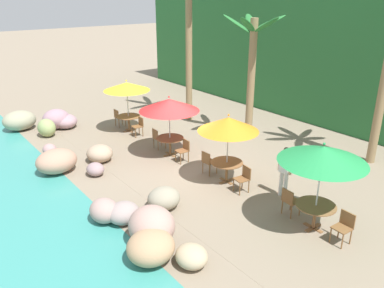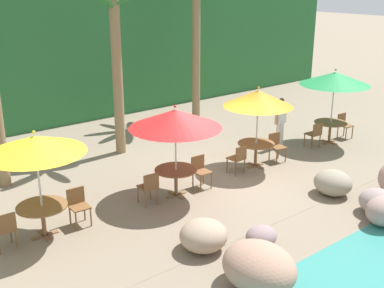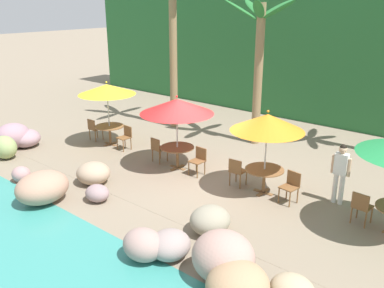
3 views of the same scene
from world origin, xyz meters
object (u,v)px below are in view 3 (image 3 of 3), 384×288
Objects in this scene: chair_orange_seaward at (291,185)px; palm_tree_nearest at (173,17)px; chair_orange_inland at (237,170)px; dining_table_red at (177,150)px; chair_green_inland at (361,206)px; palm_tree_second at (259,52)px; dining_table_yellow at (110,129)px; chair_red_inland at (158,148)px; chair_red_seaward at (199,159)px; umbrella_orange at (267,123)px; umbrella_yellow at (107,89)px; chair_yellow_seaward at (126,136)px; dining_table_orange at (264,173)px; waiter_in_white at (341,170)px; chair_yellow_inland at (94,128)px; umbrella_red at (177,106)px.

chair_orange_seaward is 8.96m from palm_tree_nearest.
chair_orange_seaward is 1.00× the size of chair_orange_inland.
palm_tree_nearest is at bearing 133.40° from dining_table_red.
chair_green_inland is 7.05m from palm_tree_second.
chair_red_inland reaches higher than dining_table_yellow.
umbrella_orange is at bearing 3.40° from chair_red_seaward.
chair_green_inland is (5.01, 0.09, 0.00)m from chair_red_seaward.
chair_red_seaward is at bearing -0.81° from umbrella_yellow.
chair_yellow_seaward reaches higher than dining_table_yellow.
dining_table_yellow is at bearing -179.71° from chair_orange_seaward.
palm_tree_second is at bearing 124.75° from dining_table_orange.
palm_tree_second is at bearing 132.62° from chair_orange_seaward.
umbrella_yellow is 3.14m from chair_red_inland.
chair_orange_seaward is (0.85, -0.03, -0.10)m from dining_table_orange.
palm_tree_nearest reaches higher than dining_table_orange.
chair_red_seaward and chair_green_inland have the same top height.
chair_yellow_seaward is at bearing -174.38° from waiter_in_white.
umbrella_yellow is 1.00× the size of umbrella_orange.
dining_table_yellow is (0.00, 0.00, -1.53)m from umbrella_yellow.
chair_yellow_inland is 5.44m from palm_tree_nearest.
chair_yellow_seaward is 6.67m from chair_orange_seaward.
palm_tree_second reaches higher than dining_table_red.
dining_table_red is (3.54, -0.11, 0.00)m from dining_table_yellow.
palm_tree_second is at bearing 93.72° from chair_red_seaward.
dining_table_yellow is at bearing -94.38° from palm_tree_nearest.
umbrella_orange is 3.16m from chair_green_inland.
dining_table_red is at bearing -0.36° from chair_yellow_inland.
chair_yellow_inland is 5.24m from chair_red_seaward.
dining_table_orange is 1.26× the size of chair_orange_seaward.
chair_yellow_inland and chair_red_inland have the same top height.
chair_yellow_seaward is at bearing 176.65° from umbrella_red.
chair_red_inland is 1.00× the size of chair_orange_inland.
palm_tree_second is (-2.52, 3.63, 2.84)m from dining_table_orange.
chair_orange_inland is at bearing -162.59° from waiter_in_white.
chair_orange_seaward is at bearing 3.02° from chair_orange_inland.
chair_red_inland is at bearing -3.23° from dining_table_yellow.
chair_green_inland is at bearing -19.98° from palm_tree_nearest.
chair_red_seaward is 4.78m from palm_tree_second.
chair_orange_seaward is at bearing 2.19° from dining_table_red.
chair_orange_seaward is at bearing 2.19° from umbrella_red.
palm_tree_nearest reaches higher than chair_yellow_seaward.
umbrella_yellow is at bearing 178.15° from umbrella_red.
waiter_in_white is (4.14, 0.86, 0.47)m from chair_red_seaward.
chair_red_inland is 4.29m from umbrella_orange.
umbrella_orange reaches higher than chair_orange_seaward.
dining_table_red is at bearing -1.85° from dining_table_yellow.
chair_red_seaward is at bearing -176.60° from umbrella_orange.
waiter_in_white is (7.68, 0.76, 0.47)m from chair_yellow_seaward.
chair_orange_seaward is (7.52, 0.04, -0.10)m from dining_table_yellow.
umbrella_yellow reaches higher than chair_orange_seaward.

